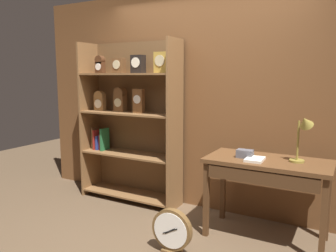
# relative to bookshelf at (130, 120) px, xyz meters

# --- Properties ---
(back_wood_panel) EXTENTS (4.80, 0.05, 2.60)m
(back_wood_panel) POSITION_rel_bookshelf_xyz_m (0.94, 0.21, 0.26)
(back_wood_panel) COLOR brown
(back_wood_panel) RESTS_ON ground
(bookshelf) EXTENTS (1.33, 0.39, 2.02)m
(bookshelf) POSITION_rel_bookshelf_xyz_m (0.00, 0.00, 0.00)
(bookshelf) COLOR brown
(bookshelf) RESTS_ON ground
(workbench) EXTENTS (1.16, 0.59, 0.80)m
(workbench) POSITION_rel_bookshelf_xyz_m (1.80, -0.27, -0.35)
(workbench) COLOR brown
(workbench) RESTS_ON ground
(desk_lamp) EXTENTS (0.21, 0.21, 0.46)m
(desk_lamp) POSITION_rel_bookshelf_xyz_m (2.10, -0.24, 0.06)
(desk_lamp) COLOR olive
(desk_lamp) RESTS_ON workbench
(toolbox_small) EXTENTS (0.16, 0.10, 0.08)m
(toolbox_small) POSITION_rel_bookshelf_xyz_m (1.58, -0.28, -0.20)
(toolbox_small) COLOR #595960
(toolbox_small) RESTS_ON workbench
(open_repair_manual) EXTENTS (0.17, 0.22, 0.02)m
(open_repair_manual) POSITION_rel_bookshelf_xyz_m (1.70, -0.35, -0.23)
(open_repair_manual) COLOR silver
(open_repair_manual) RESTS_ON workbench
(round_clock_large) EXTENTS (0.38, 0.11, 0.42)m
(round_clock_large) POSITION_rel_bookshelf_xyz_m (1.14, -0.96, -0.82)
(round_clock_large) COLOR brown
(round_clock_large) RESTS_ON ground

